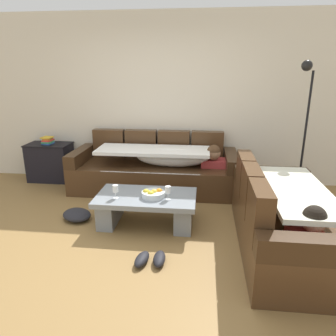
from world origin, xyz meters
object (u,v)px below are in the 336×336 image
Objects in this scene: side_cabinet at (50,162)px; fruit_bowl at (153,194)px; wine_glass_near_left at (115,189)px; wine_glass_near_right at (168,190)px; couch_along_wall at (157,169)px; pair_of_shoes at (151,259)px; coffee_table at (146,206)px; floor_lamp at (303,124)px; crumpled_garment at (77,215)px; couch_near_window at (284,219)px; book_stack_on_cabinet at (48,140)px.

fruit_bowl is at bearing -36.09° from side_cabinet.
wine_glass_near_left reaches higher than fruit_bowl.
couch_along_wall is at bearing 103.80° from wine_glass_near_right.
wine_glass_near_right is (0.32, -1.30, 0.17)m from couch_along_wall.
pair_of_shoes is at bearing -97.24° from wine_glass_near_right.
floor_lamp is (2.03, 1.03, 0.88)m from coffee_table.
pair_of_shoes is at bearing -134.92° from floor_lamp.
coffee_table is at bearing -1.38° from crumpled_garment.
book_stack_on_cabinet is (-3.45, 1.80, 0.36)m from couch_near_window.
wine_glass_near_left is 0.09× the size of floor_lamp.
floor_lamp reaches higher than couch_along_wall.
coffee_table is at bearing 153.60° from fruit_bowl.
couch_near_window is 11.80× the size of wine_glass_near_right.
coffee_table is at bearing -153.10° from floor_lamp.
coffee_table is (-1.53, 0.38, -0.10)m from couch_near_window.
couch_near_window is 3.91m from book_stack_on_cabinet.
book_stack_on_cabinet reaches higher than wine_glass_near_left.
side_cabinet is at bearing 173.20° from couch_along_wall.
couch_near_window is 1.44m from pair_of_shoes.
pair_of_shoes is at bearing 107.91° from couch_near_window.
wine_glass_near_left is 0.97m from pair_of_shoes.
couch_along_wall reaches higher than book_stack_on_cabinet.
coffee_table is at bearing 159.64° from wine_glass_near_right.
floor_lamp is at bearing 26.18° from wine_glass_near_left.
fruit_bowl is 0.88× the size of pair_of_shoes.
wine_glass_near_left is 0.23× the size of side_cabinet.
book_stack_on_cabinet is at bearing 145.34° from wine_glass_near_right.
crumpled_garment is (-1.19, 0.13, -0.44)m from wine_glass_near_right.
couch_near_window is 1.58m from coffee_table.
wine_glass_near_left is at bearing -177.13° from wine_glass_near_right.
couch_along_wall is at bearing 77.46° from wine_glass_near_left.
couch_along_wall is at bearing 175.41° from floor_lamp.
floor_lamp reaches higher than side_cabinet.
fruit_bowl is 2.50m from book_stack_on_cabinet.
crumpled_garment is (-0.91, 0.02, -0.18)m from coffee_table.
crumpled_garment reaches higher than pair_of_shoes.
pair_of_shoes is (0.19, -0.82, -0.19)m from coffee_table.
wine_glass_near_left is 2.23m from book_stack_on_cabinet.
wine_glass_near_right is at bearing -76.20° from couch_along_wall.
crumpled_garment is at bearing -54.15° from side_cabinet.
book_stack_on_cabinet is 0.11× the size of floor_lamp.
coffee_table reaches higher than crumpled_garment.
coffee_table is 0.44m from wine_glass_near_left.
book_stack_on_cabinet is 0.66× the size of pair_of_shoes.
couch_near_window is at bearing -14.09° from coffee_table.
wine_glass_near_left reaches higher than coffee_table.
side_cabinet is at bearing 135.50° from wine_glass_near_left.
fruit_bowl reaches higher than pair_of_shoes.
side_cabinet is (-1.58, 1.55, -0.17)m from wine_glass_near_left.
wine_glass_near_right is 0.52× the size of pair_of_shoes.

